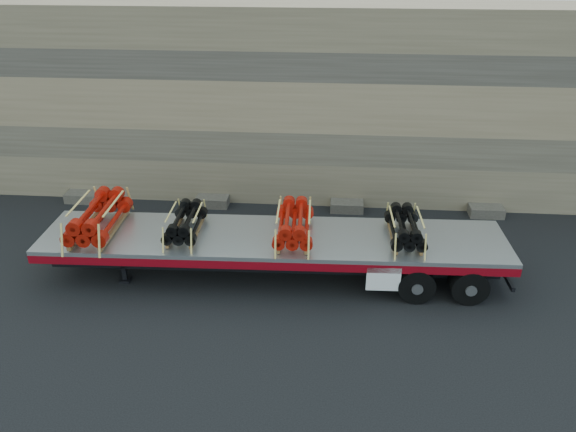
% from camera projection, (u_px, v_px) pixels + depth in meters
% --- Properties ---
extents(ground, '(120.00, 120.00, 0.00)m').
position_uv_depth(ground, '(280.00, 277.00, 16.61)').
color(ground, black).
rests_on(ground, ground).
extents(rock_wall, '(44.00, 3.00, 7.00)m').
position_uv_depth(rock_wall, '(296.00, 103.00, 20.82)').
color(rock_wall, '#7A6B54').
rests_on(rock_wall, ground).
extents(trailer, '(13.41, 2.97, 1.33)m').
position_uv_depth(trailer, '(273.00, 255.00, 16.44)').
color(trailer, '#BABDC2').
rests_on(trailer, ground).
extents(bundle_front, '(1.32, 2.52, 0.88)m').
position_uv_depth(bundle_front, '(98.00, 218.00, 16.17)').
color(bundle_front, '#AE1509').
rests_on(bundle_front, trailer).
extents(bundle_midfront, '(1.00, 1.92, 0.67)m').
position_uv_depth(bundle_midfront, '(185.00, 223.00, 16.10)').
color(bundle_midfront, black).
rests_on(bundle_midfront, trailer).
extents(bundle_midrear, '(1.15, 2.20, 0.77)m').
position_uv_depth(bundle_midrear, '(294.00, 224.00, 15.94)').
color(bundle_midrear, '#AE1509').
rests_on(bundle_midrear, trailer).
extents(bundle_rear, '(1.03, 1.97, 0.69)m').
position_uv_depth(bundle_rear, '(405.00, 228.00, 15.81)').
color(bundle_rear, black).
rests_on(bundle_rear, trailer).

